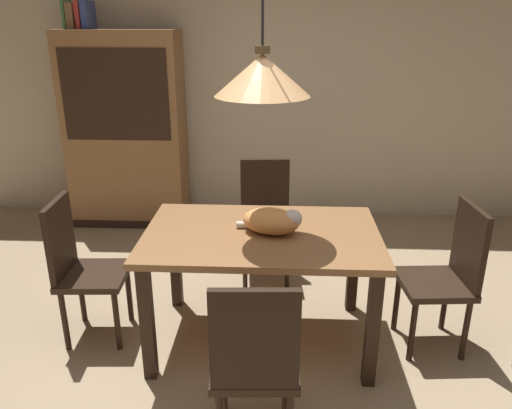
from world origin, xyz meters
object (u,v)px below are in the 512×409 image
Objects in this scene: cat_sleeping at (273,221)px; book_blue_wide at (88,15)px; dining_table at (262,248)px; chair_far_back at (265,215)px; chair_right_side at (448,272)px; book_green_slim at (67,14)px; chair_left_side at (80,264)px; chair_near_front at (255,360)px; hutch_bookcase at (126,135)px; book_red_tall at (81,12)px; pendant_lamp at (262,75)px; book_brown_thick at (74,16)px.

book_blue_wide is at bearing 130.80° from cat_sleeping.
dining_table is 0.19m from cat_sleeping.
chair_right_side is (1.13, -0.87, 0.00)m from chair_far_back.
chair_left_side is at bearing -70.57° from book_green_slim.
chair_far_back and chair_near_front have the same top height.
book_green_slim reaches higher than book_blue_wide.
hutch_bookcase is (-0.25, 1.96, 0.38)m from chair_left_side.
cat_sleeping is at bearing -179.26° from chair_right_side.
book_red_tall is (-1.69, 1.08, 1.48)m from chair_far_back.
chair_near_front is 0.72× the size of pendant_lamp.
book_brown_thick reaches higher than cat_sleeping.
chair_left_side is 2.31× the size of cat_sleeping.
book_brown_thick is (-0.38, 0.00, 1.07)m from hutch_bookcase.
book_green_slim is at bearing 132.94° from pendant_lamp.
book_brown_thick is (-0.63, 1.96, 1.45)m from chair_left_side.
pendant_lamp is (-1.13, -0.01, 1.15)m from chair_right_side.
chair_right_side is 3.88× the size of book_blue_wide.
book_green_slim is (-2.95, 1.95, 1.47)m from chair_right_side.
chair_left_side is 0.50× the size of hutch_bookcase.
hutch_bookcase is at bearing -0.35° from book_blue_wide.
chair_far_back is 1.43m from chair_left_side.
chair_far_back is (-0.01, 0.88, -0.14)m from dining_table.
dining_table is at bearing 173.55° from cat_sleeping.
dining_table is at bearing -47.06° from book_green_slim.
chair_near_front is at bearing -57.24° from book_green_slim.
book_green_slim is at bearing 109.43° from chair_left_side.
chair_near_front is (0.00, -0.88, -0.14)m from dining_table.
book_green_slim is at bearing 180.00° from book_brown_thick.
cat_sleeping is 1.55× the size of book_green_slim.
book_blue_wide is at bearing 144.74° from chair_right_side.
book_red_tall reaches higher than chair_near_front.
chair_far_back is at bearing 94.57° from cat_sleeping.
pendant_lamp is at bearing -48.03° from book_brown_thick.
hutch_bookcase is at bearing 142.22° from chair_right_side.
chair_right_side is at bearing -33.47° from book_green_slim.
dining_table is 2.91m from book_red_tall.
pendant_lamp reaches higher than chair_right_side.
chair_far_back is at bearing 90.31° from chair_near_front.
book_red_tall is at bearing 180.00° from book_blue_wide.
pendant_lamp is 2.56m from book_blue_wide.
book_red_tall is (-2.82, 1.95, 1.48)m from chair_right_side.
book_red_tall is (-1.70, 2.83, 1.48)m from chair_near_front.
chair_far_back is at bearing -30.69° from book_green_slim.
dining_table is at bearing -50.21° from book_blue_wide.
chair_far_back reaches higher than dining_table.
pendant_lamp is 5.00× the size of book_green_slim.
dining_table is 1.51× the size of chair_far_back.
cat_sleeping is (0.06, 0.87, 0.32)m from chair_near_front.
book_green_slim is at bearing 180.00° from book_blue_wide.
chair_right_side is 1.43m from chair_near_front.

